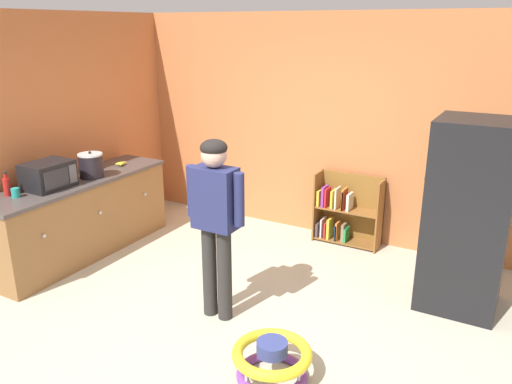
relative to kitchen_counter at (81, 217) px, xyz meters
name	(u,v)px	position (x,y,z in m)	size (l,w,h in m)	color
ground_plane	(228,317)	(2.20, -0.35, -0.45)	(12.00, 12.00, 0.00)	#B8B49D
back_wall	(329,128)	(2.20, 1.98, 0.90)	(5.20, 0.06, 2.70)	#BF6F3E
left_side_wall	(77,129)	(-0.43, 0.46, 0.90)	(0.06, 2.99, 2.70)	#C26C3C
kitchen_counter	(81,217)	(0.00, 0.00, 0.00)	(0.65, 2.28, 0.90)	brown
refrigerator	(468,216)	(3.98, 0.93, 0.44)	(0.73, 0.68, 1.78)	black
bookshelf	(344,213)	(2.52, 1.79, -0.08)	(0.80, 0.28, 0.85)	brown
standing_person	(215,213)	(2.10, -0.36, 0.56)	(0.57, 0.23, 1.65)	#2B2928
baby_walker	(272,361)	(2.94, -0.91, -0.29)	(0.60, 0.60, 0.32)	purple
microwave	(48,175)	(-0.01, -0.36, 0.59)	(0.37, 0.48, 0.28)	black
crock_pot	(91,165)	(0.09, 0.15, 0.59)	(0.27, 0.27, 0.30)	black
banana_bunch	(122,163)	(0.03, 0.69, 0.48)	(0.12, 0.16, 0.04)	yellow
ketchup_bottle	(7,186)	(-0.16, -0.74, 0.55)	(0.07, 0.07, 0.25)	red
red_cup	(96,165)	(-0.12, 0.41, 0.50)	(0.08, 0.08, 0.10)	red
teal_cup	(16,193)	(-0.04, -0.74, 0.50)	(0.08, 0.08, 0.10)	teal
green_cup	(87,167)	(-0.15, 0.30, 0.50)	(0.08, 0.08, 0.10)	green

